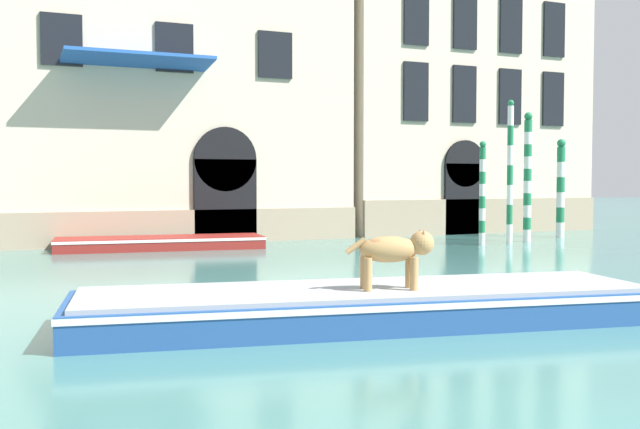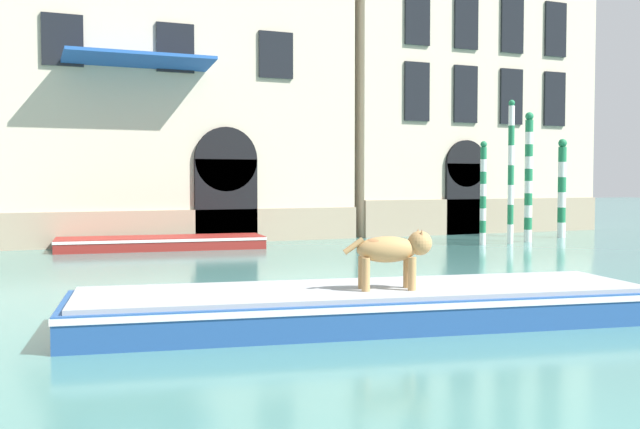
% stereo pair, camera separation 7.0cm
% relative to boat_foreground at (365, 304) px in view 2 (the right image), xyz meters
% --- Properties ---
extents(palazzo_right, '(10.33, 6.13, 16.50)m').
position_rel_boat_foreground_xyz_m(palazzo_right, '(12.19, 16.74, 7.96)').
color(palazzo_right, beige).
rests_on(palazzo_right, ground_plane).
extents(boat_foreground, '(8.50, 3.66, 0.51)m').
position_rel_boat_foreground_xyz_m(boat_foreground, '(0.00, 0.00, 0.00)').
color(boat_foreground, '#234C8C').
rests_on(boat_foreground, ground_plane).
extents(dog_on_deck, '(1.23, 0.59, 0.84)m').
position_rel_boat_foreground_xyz_m(dog_on_deck, '(0.27, -0.33, 0.78)').
color(dog_on_deck, tan).
rests_on(dog_on_deck, boat_foreground).
extents(boat_moored_near_palazzo, '(6.09, 2.41, 0.36)m').
position_rel_boat_foreground_xyz_m(boat_moored_near_palazzo, '(-0.32, 12.37, -0.08)').
color(boat_moored_near_palazzo, maroon).
rests_on(boat_moored_near_palazzo, ground_plane).
extents(mooring_pole_0, '(0.29, 0.29, 3.43)m').
position_rel_boat_foreground_xyz_m(mooring_pole_0, '(13.37, 11.07, 1.47)').
color(mooring_pole_0, white).
rests_on(mooring_pole_0, ground_plane).
extents(mooring_pole_1, '(0.20, 0.20, 3.21)m').
position_rel_boat_foreground_xyz_m(mooring_pole_1, '(9.10, 9.75, 1.35)').
color(mooring_pole_1, white).
rests_on(mooring_pole_1, ground_plane).
extents(mooring_pole_2, '(0.20, 0.20, 4.51)m').
position_rel_boat_foreground_xyz_m(mooring_pole_2, '(10.09, 9.68, 2.00)').
color(mooring_pole_2, white).
rests_on(mooring_pole_2, ground_plane).
extents(mooring_pole_3, '(0.27, 0.27, 4.20)m').
position_rel_boat_foreground_xyz_m(mooring_pole_3, '(11.16, 10.14, 1.85)').
color(mooring_pole_3, white).
rests_on(mooring_pole_3, ground_plane).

